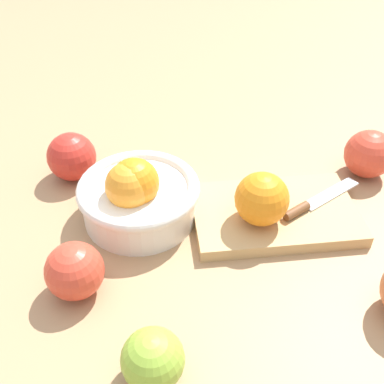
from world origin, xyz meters
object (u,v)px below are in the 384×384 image
Objects in this scene: knife at (312,203)px; apple_back_right at (369,154)px; cutting_board at (274,214)px; apple_front_left at (75,271)px; apple_back_left at (72,157)px; orange_on_board at (262,199)px; bowl at (138,195)px; apple_front_left_2 at (153,359)px.

apple_back_right reaches higher than knife.
knife is at bearing -143.12° from apple_back_right.
apple_front_left is at bearing -159.90° from cutting_board.
knife is 0.39m from apple_back_left.
knife is (0.08, 0.02, -0.03)m from orange_on_board.
apple_back_right is at bearing 9.99° from bowl.
apple_back_left is (-0.28, 0.16, -0.02)m from orange_on_board.
bowl reaches higher than knife.
cutting_board is 3.26× the size of apple_front_left.
bowl reaches higher than apple_back_left.
bowl is at bearing 172.42° from cutting_board.
cutting_board is at bearing -152.37° from apple_back_right.
bowl is at bearing 165.09° from orange_on_board.
bowl is 2.33× the size of orange_on_board.
bowl is at bearing 174.24° from knife.
apple_front_left_2 is (-0.17, -0.22, -0.02)m from orange_on_board.
apple_front_left is at bearing -84.57° from apple_back_left.
bowl is at bearing -170.01° from apple_back_right.
orange_on_board reaches higher than apple_back_left.
apple_back_left is at bearing 174.43° from apple_back_right.
apple_back_left is at bearing 95.43° from apple_front_left.
orange_on_board is at bearing -166.47° from knife.
bowl reaches higher than apple_front_left.
apple_back_left is (-0.02, 0.25, 0.00)m from apple_front_left.
apple_front_left is 0.25m from apple_back_left.
bowl reaches higher than apple_front_left_2.
apple_back_left is (-0.12, 0.38, 0.01)m from apple_front_left_2.
cutting_board is 1.72× the size of knife.
cutting_board is at bearing 50.49° from apple_front_left_2.
apple_front_left is 0.93× the size of apple_back_left.
orange_on_board reaches higher than cutting_board.
orange_on_board is (-0.03, -0.02, 0.05)m from cutting_board.
orange_on_board is 0.33m from apple_back_left.
apple_back_left is 0.49m from apple_back_right.
apple_back_right is (0.38, 0.33, 0.01)m from apple_front_left_2.
apple_back_right is (0.18, 0.10, 0.03)m from cutting_board.
apple_back_right is at bearing 28.58° from orange_on_board.
knife is at bearing 13.53° from orange_on_board.
apple_back_left reaches higher than apple_front_left_2.
knife is (0.26, -0.03, -0.02)m from bowl.
apple_front_left_2 is at bearing -136.62° from knife.
apple_front_left is (-0.08, -0.13, -0.01)m from bowl.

